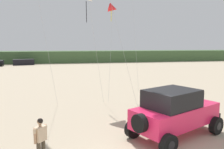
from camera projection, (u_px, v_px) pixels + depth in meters
dune_ridge at (99, 56)px, 56.46m from camera, size 90.00×6.78×2.71m
jeep at (175, 111)px, 10.51m from camera, size 5.00×3.97×2.26m
person_watching at (41, 138)px, 8.20m from camera, size 0.47×0.50×1.67m
distant_sedan at (24, 62)px, 47.70m from camera, size 4.45×2.49×1.20m
kite_yellow_diamond at (113, 8)px, 20.04m from camera, size 1.73×4.60×8.03m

